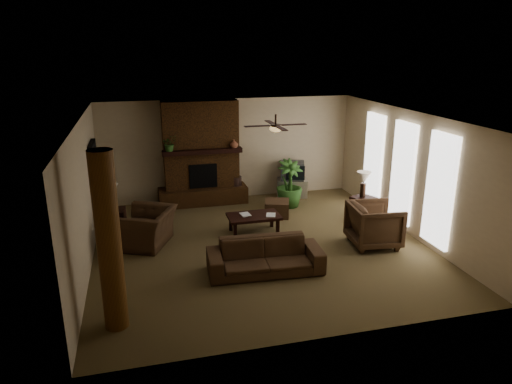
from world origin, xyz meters
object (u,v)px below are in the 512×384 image
object	(u,v)px
coffee_table	(254,217)
tv_stand	(292,188)
sofa	(265,251)
side_table_right	(363,208)
armchair_left	(146,222)
ottoman	(277,208)
floor_vase	(236,186)
armchair_right	(375,223)
floor_plant	(289,194)
side_table_left	(114,221)
lamp_left	(111,192)
log_column	(109,243)
lamp_right	(364,180)

from	to	relation	value
coffee_table	tv_stand	distance (m)	2.97
sofa	side_table_right	size ratio (longest dim) A/B	3.98
armchair_left	ottoman	bearing A→B (deg)	131.74
coffee_table	floor_vase	world-z (taller)	floor_vase
armchair_right	floor_vase	size ratio (longest dim) A/B	1.34
coffee_table	side_table_right	size ratio (longest dim) A/B	2.18
floor_plant	side_table_left	distance (m)	4.57
armchair_left	ottoman	distance (m)	3.45
armchair_left	floor_vase	world-z (taller)	armchair_left
sofa	lamp_left	bearing A→B (deg)	140.09
floor_plant	side_table_right	world-z (taller)	floor_plant
coffee_table	ottoman	size ratio (longest dim) A/B	2.00
sofa	coffee_table	size ratio (longest dim) A/B	1.82
armchair_right	coffee_table	xyz separation A→B (m)	(-2.35, 1.33, -0.14)
sofa	side_table_right	world-z (taller)	sofa
sofa	armchair_right	distance (m)	2.70
log_column	floor_plant	size ratio (longest dim) A/B	2.19
armchair_right	lamp_left	xyz separation A→B (m)	(-5.50, 2.11, 0.48)
tv_stand	side_table_right	size ratio (longest dim) A/B	1.55
floor_plant	floor_vase	bearing A→B (deg)	147.51
armchair_left	side_table_right	xyz separation A→B (m)	(5.33, 0.34, -0.25)
side_table_left	lamp_left	xyz separation A→B (m)	(-0.01, -0.06, 0.73)
side_table_right	armchair_left	bearing A→B (deg)	-176.32
log_column	floor_plant	world-z (taller)	log_column
side_table_right	sofa	bearing A→B (deg)	-145.00
side_table_left	floor_vase	bearing A→B (deg)	26.10
log_column	sofa	xyz separation A→B (m)	(2.72, 1.19, -0.97)
armchair_left	tv_stand	xyz separation A→B (m)	(4.17, 2.49, -0.28)
armchair_left	coffee_table	xyz separation A→B (m)	(2.43, 0.08, -0.16)
ottoman	log_column	bearing A→B (deg)	-133.17
tv_stand	side_table_right	xyz separation A→B (m)	(1.16, -2.14, 0.03)
side_table_left	side_table_right	distance (m)	6.06
coffee_table	ottoman	world-z (taller)	coffee_table
floor_plant	lamp_left	bearing A→B (deg)	-169.91
floor_vase	side_table_left	bearing A→B (deg)	-153.90
lamp_left	armchair_left	bearing A→B (deg)	-49.97
floor_vase	side_table_right	distance (m)	3.55
tv_stand	floor_plant	xyz separation A→B (m)	(-0.36, -0.83, 0.11)
ottoman	lamp_right	bearing A→B (deg)	-17.92
coffee_table	tv_stand	world-z (taller)	tv_stand
ottoman	lamp_left	distance (m)	4.08
coffee_table	floor_plant	xyz separation A→B (m)	(1.37, 1.58, -0.02)
ottoman	side_table_right	size ratio (longest dim) A/B	1.09
sofa	floor_vase	world-z (taller)	sofa
armchair_left	floor_vase	size ratio (longest dim) A/B	1.57
armchair_left	floor_vase	distance (m)	3.53
log_column	tv_stand	world-z (taller)	log_column
log_column	lamp_left	xyz separation A→B (m)	(-0.16, 3.92, -0.40)
sofa	armchair_right	bearing A→B (deg)	17.07
floor_vase	floor_plant	xyz separation A→B (m)	(1.30, -0.83, -0.07)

